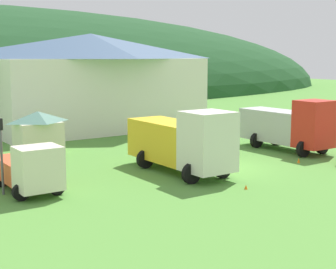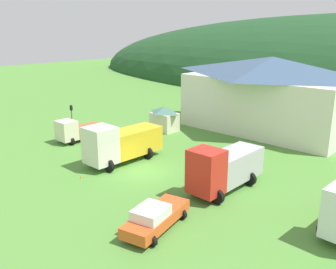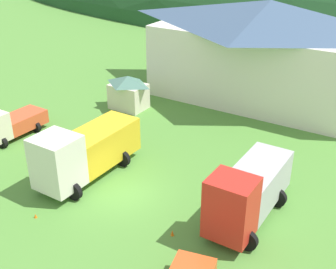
% 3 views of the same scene
% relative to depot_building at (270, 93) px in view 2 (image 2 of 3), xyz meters
% --- Properties ---
extents(ground_plane, '(200.00, 200.00, 0.00)m').
position_rel_depot_building_xyz_m(ground_plane, '(-0.65, -19.80, -4.46)').
color(ground_plane, '#518C38').
extents(depot_building, '(19.95, 11.81, 8.65)m').
position_rel_depot_building_xyz_m(depot_building, '(0.00, 0.00, 0.00)').
color(depot_building, white).
rests_on(depot_building, ground).
extents(play_shed_cream, '(3.19, 2.39, 2.92)m').
position_rel_depot_building_xyz_m(play_shed_cream, '(-8.65, -9.07, -2.95)').
color(play_shed_cream, beige).
rests_on(play_shed_cream, ground).
extents(light_truck_cream, '(2.57, 5.18, 2.46)m').
position_rel_depot_building_xyz_m(light_truck_cream, '(-12.69, -18.56, -3.27)').
color(light_truck_cream, beige).
rests_on(light_truck_cream, ground).
extents(heavy_rig_striped, '(3.28, 7.58, 3.75)m').
position_rel_depot_building_xyz_m(heavy_rig_striped, '(-4.08, -19.59, -2.58)').
color(heavy_rig_striped, silver).
rests_on(heavy_rig_striped, ground).
extents(crane_truck_red, '(3.07, 7.08, 3.73)m').
position_rel_depot_building_xyz_m(crane_truck_red, '(6.20, -18.26, -2.62)').
color(crane_truck_red, red).
rests_on(crane_truck_red, ground).
extents(service_pickup_orange, '(3.03, 5.51, 1.66)m').
position_rel_depot_building_xyz_m(service_pickup_orange, '(6.47, -25.75, -3.63)').
color(service_pickup_orange, '#E45322').
rests_on(service_pickup_orange, ground).
extents(traffic_light_west, '(0.20, 0.32, 3.72)m').
position_rel_depot_building_xyz_m(traffic_light_west, '(-13.93, -18.26, -2.15)').
color(traffic_light_west, '#4C4C51').
rests_on(traffic_light_west, ground).
extents(traffic_cone_near_pickup, '(0.36, 0.36, 0.47)m').
position_rel_depot_building_xyz_m(traffic_cone_near_pickup, '(-3.60, -24.27, -4.46)').
color(traffic_cone_near_pickup, orange).
rests_on(traffic_cone_near_pickup, ground).
extents(traffic_cone_mid_row, '(0.36, 0.36, 0.65)m').
position_rel_depot_building_xyz_m(traffic_cone_mid_row, '(3.54, -21.52, -4.46)').
color(traffic_cone_mid_row, orange).
rests_on(traffic_cone_mid_row, ground).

